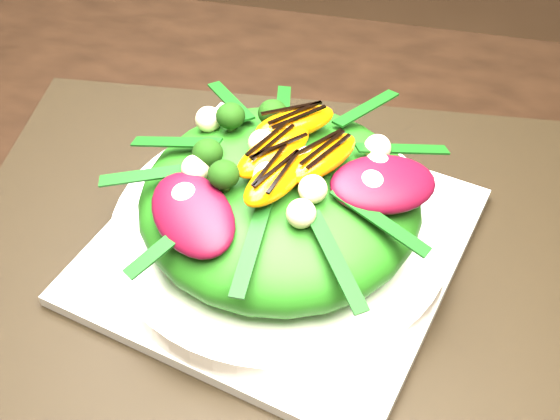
% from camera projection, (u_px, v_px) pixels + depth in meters
% --- Properties ---
extents(dining_table, '(1.60, 0.90, 0.75)m').
position_uv_depth(dining_table, '(510.00, 387.00, 0.55)').
color(dining_table, black).
rests_on(dining_table, floor).
extents(placemat, '(0.57, 0.45, 0.00)m').
position_uv_depth(placemat, '(280.00, 250.00, 0.62)').
color(placemat, black).
rests_on(placemat, dining_table).
extents(plate_base, '(0.33, 0.33, 0.01)m').
position_uv_depth(plate_base, '(280.00, 244.00, 0.61)').
color(plate_base, silver).
rests_on(plate_base, placemat).
extents(salad_bowl, '(0.35, 0.35, 0.02)m').
position_uv_depth(salad_bowl, '(280.00, 232.00, 0.60)').
color(salad_bowl, white).
rests_on(salad_bowl, plate_base).
extents(lettuce_mound, '(0.23, 0.23, 0.07)m').
position_uv_depth(lettuce_mound, '(280.00, 201.00, 0.58)').
color(lettuce_mound, '#246C14').
rests_on(lettuce_mound, salad_bowl).
extents(radicchio_leaf, '(0.10, 0.08, 0.02)m').
position_uv_depth(radicchio_leaf, '(383.00, 184.00, 0.54)').
color(radicchio_leaf, '#4A0718').
rests_on(radicchio_leaf, lettuce_mound).
extents(orange_segment, '(0.07, 0.06, 0.02)m').
position_uv_depth(orange_segment, '(286.00, 137.00, 0.56)').
color(orange_segment, orange).
rests_on(orange_segment, lettuce_mound).
extents(broccoli_floret, '(0.03, 0.03, 0.03)m').
position_uv_depth(broccoli_floret, '(220.00, 113.00, 0.58)').
color(broccoli_floret, black).
rests_on(broccoli_floret, lettuce_mound).
extents(macadamia_nut, '(0.03, 0.03, 0.02)m').
position_uv_depth(macadamia_nut, '(314.00, 197.00, 0.52)').
color(macadamia_nut, beige).
rests_on(macadamia_nut, lettuce_mound).
extents(balsamic_drizzle, '(0.04, 0.03, 0.00)m').
position_uv_depth(balsamic_drizzle, '(286.00, 127.00, 0.55)').
color(balsamic_drizzle, black).
rests_on(balsamic_drizzle, orange_segment).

